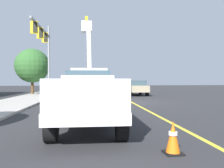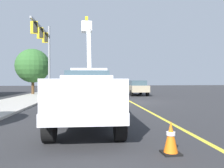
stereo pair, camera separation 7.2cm
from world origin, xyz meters
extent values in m
plane|color=#2D2D30|center=(0.00, 0.00, 0.00)|extent=(120.00, 120.00, 0.00)
cube|color=#B2ADA3|center=(0.54, 8.61, 0.06)|extent=(60.11, 7.33, 0.12)
cube|color=yellow|center=(0.00, 0.00, 0.00)|extent=(49.91, 3.27, 0.01)
cube|color=silver|center=(1.94, 3.12, 0.90)|extent=(8.34, 3.01, 0.36)
cube|color=silver|center=(4.55, 2.96, 1.67)|extent=(2.77, 2.51, 1.60)
cube|color=#384C56|center=(4.75, 2.95, 2.37)|extent=(1.93, 2.21, 0.64)
cube|color=silver|center=(0.95, 3.18, 1.62)|extent=(5.39, 2.82, 1.80)
cube|color=white|center=(-0.07, 3.28, 4.08)|extent=(1.16, 0.30, 3.10)
cube|color=white|center=(1.67, 3.31, 6.08)|extent=(2.70, 0.32, 1.23)
cube|color=white|center=(2.98, 3.33, 6.41)|extent=(0.90, 0.90, 0.90)
cube|color=yellow|center=(2.98, 3.33, 7.01)|extent=(0.36, 0.24, 0.60)
cylinder|color=black|center=(4.87, 4.07, 0.52)|extent=(1.06, 0.40, 1.04)
cylinder|color=black|center=(4.73, 1.82, 0.52)|extent=(1.06, 0.40, 1.04)
cylinder|color=black|center=(0.53, 4.34, 0.52)|extent=(1.06, 0.40, 1.04)
cylinder|color=black|center=(0.39, 2.09, 0.52)|extent=(1.06, 0.40, 1.04)
cylinder|color=black|center=(-0.78, 4.42, 0.52)|extent=(1.06, 0.40, 1.04)
cylinder|color=black|center=(-0.92, 2.17, 0.52)|extent=(1.06, 0.40, 1.04)
cube|color=white|center=(-8.71, 3.79, 0.75)|extent=(5.72, 2.44, 0.30)
cube|color=white|center=(-7.48, 3.71, 1.30)|extent=(2.13, 2.05, 1.10)
cube|color=#384C56|center=(-7.28, 3.70, 1.78)|extent=(1.45, 1.84, 0.56)
cube|color=white|center=(-9.71, 3.85, 1.15)|extent=(3.48, 2.31, 1.10)
cylinder|color=black|center=(-6.80, 4.62, 0.42)|extent=(0.86, 0.35, 0.84)
cylinder|color=black|center=(-6.92, 2.73, 0.42)|extent=(0.86, 0.35, 0.84)
cylinder|color=black|center=(-10.49, 4.85, 0.42)|extent=(0.86, 0.35, 0.84)
cylinder|color=black|center=(-10.61, 2.96, 0.42)|extent=(0.86, 0.35, 0.84)
cube|color=tan|center=(7.63, -2.52, 0.79)|extent=(4.91, 2.20, 0.70)
cube|color=#384C56|center=(7.78, -2.53, 1.39)|extent=(3.55, 1.88, 0.60)
cylinder|color=black|center=(5.94, -3.27, 0.34)|extent=(0.69, 0.28, 0.68)
cylinder|color=black|center=(6.05, -1.56, 0.34)|extent=(0.69, 0.28, 0.68)
cylinder|color=black|center=(9.20, -3.47, 0.34)|extent=(0.69, 0.28, 0.68)
cylinder|color=black|center=(9.31, -1.76, 0.34)|extent=(0.69, 0.28, 0.68)
cube|color=black|center=(-11.85, 2.03, 0.02)|extent=(0.40, 0.40, 0.04)
cone|color=orange|center=(-11.85, 2.03, 0.39)|extent=(0.32, 0.32, 0.70)
cylinder|color=white|center=(-11.85, 2.03, 0.46)|extent=(0.20, 0.20, 0.08)
cube|color=black|center=(-2.81, 1.63, 0.02)|extent=(0.40, 0.40, 0.04)
cone|color=orange|center=(-2.81, 1.63, 0.41)|extent=(0.32, 0.32, 0.73)
cylinder|color=white|center=(-2.81, 1.63, 0.48)|extent=(0.20, 0.20, 0.08)
cube|color=black|center=(5.66, 0.70, 0.02)|extent=(0.40, 0.40, 0.04)
cone|color=orange|center=(5.66, 0.70, 0.45)|extent=(0.32, 0.32, 0.82)
cylinder|color=white|center=(5.66, 0.70, 0.53)|extent=(0.20, 0.20, 0.08)
cylinder|color=gray|center=(7.84, 7.15, 3.77)|extent=(0.22, 0.22, 7.55)
cube|color=gray|center=(4.26, 7.37, 6.46)|extent=(7.16, 0.61, 0.16)
cube|color=gold|center=(5.79, 7.28, 5.91)|extent=(0.15, 0.57, 1.00)
cube|color=black|center=(5.79, 7.18, 5.91)|extent=(0.22, 0.33, 0.84)
cube|color=gold|center=(3.75, 7.41, 5.91)|extent=(0.15, 0.57, 1.00)
cube|color=black|center=(3.74, 7.31, 5.91)|extent=(0.22, 0.33, 0.84)
cube|color=gold|center=(1.71, 7.53, 5.91)|extent=(0.15, 0.57, 1.00)
cube|color=black|center=(1.70, 7.43, 5.91)|extent=(0.22, 0.33, 0.84)
cylinder|color=brown|center=(9.91, 9.26, 1.01)|extent=(0.32, 0.32, 2.02)
sphere|color=#33662D|center=(9.91, 9.26, 3.39)|extent=(3.92, 3.92, 3.92)
camera|label=1|loc=(-16.46, 4.17, 1.65)|focal=34.94mm
camera|label=2|loc=(-16.48, 4.10, 1.65)|focal=34.94mm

